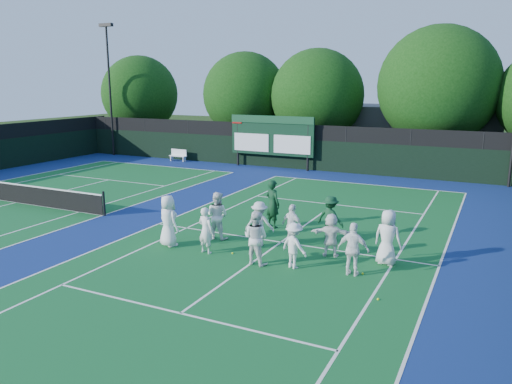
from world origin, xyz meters
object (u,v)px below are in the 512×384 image
at_px(scoreboard, 272,136).
at_px(bench, 178,155).
at_px(tennis_net, 16,193).
at_px(coach_left, 273,204).

distance_m(scoreboard, bench, 7.68).
bearing_deg(scoreboard, tennis_net, -115.60).
height_order(scoreboard, coach_left, scoreboard).
distance_m(scoreboard, coach_left, 14.30).
xyz_separation_m(scoreboard, bench, (-7.48, -0.22, -1.72)).
bearing_deg(coach_left, scoreboard, -41.37).
distance_m(tennis_net, bench, 14.37).
distance_m(scoreboard, tennis_net, 16.26).
xyz_separation_m(bench, coach_left, (13.41, -12.73, 0.50)).
relative_size(scoreboard, bench, 4.26).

